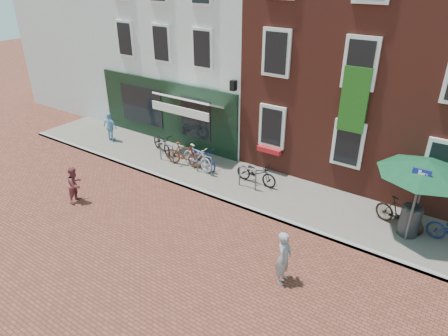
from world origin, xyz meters
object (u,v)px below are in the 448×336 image
Objects in this scene: woman at (284,258)px; boy at (75,184)px; litter_bin at (411,218)px; bicycle_2 at (201,158)px; parking_sign at (417,193)px; parasol at (428,165)px; bicycle_1 at (184,154)px; bicycle_3 at (197,157)px; bicycle_5 at (400,214)px; bicycle_4 at (256,173)px; cafe_person at (110,127)px; bicycle_0 at (162,143)px.

woman is 7.95m from boy.
litter_bin is 0.66× the size of bicycle_2.
bicycle_2 is at bearing 177.23° from parking_sign.
boy is at bearing -155.61° from parasol.
bicycle_3 is at bearing -89.54° from bicycle_1.
parasol is (0.07, 0.23, 1.75)m from litter_bin.
bicycle_3 is 7.82m from bicycle_5.
bicycle_4 is (-5.56, 0.50, -1.20)m from parking_sign.
bicycle_1 is 1.00× the size of bicycle_5.
woman is 7.47m from bicycle_1.
boy reaches higher than bicycle_1.
woman is at bearing 156.95° from cafe_person.
bicycle_5 is at bearing -81.52° from boy.
litter_bin is 8.08m from bicycle_2.
bicycle_3 is (2.09, 4.33, -0.08)m from boy.
parasol reaches higher than bicycle_2.
boy is at bearing 133.32° from bicycle_5.
bicycle_1 is 3.27m from bicycle_4.
cafe_person is (-13.36, -0.11, 0.10)m from litter_bin.
boy is 0.79× the size of bicycle_0.
boy reaches higher than bicycle_3.
woman is 0.93× the size of bicycle_3.
boy is 0.82× the size of bicycle_5.
bicycle_2 is 0.18m from bicycle_3.
cafe_person is at bearing 93.05° from bicycle_4.
bicycle_2 is at bearing 93.78° from bicycle_4.
bicycle_5 is (7.81, 0.31, 0.00)m from bicycle_3.
bicycle_2 is at bearing 109.38° from bicycle_5.
bicycle_2 is (5.28, 0.13, -0.24)m from cafe_person.
bicycle_2 is 1.03× the size of bicycle_5.
parasol reaches higher than woman.
bicycle_1 is (-8.80, 0.14, -1.15)m from parking_sign.
parking_sign is 5.71m from bicycle_4.
bicycle_0 is (2.92, 0.36, -0.24)m from cafe_person.
bicycle_0 is at bearing 90.65° from bicycle_3.
litter_bin is at bearing 176.69° from cafe_person.
bicycle_0 is 1.03× the size of bicycle_5.
boy is (-10.24, -4.45, -0.00)m from litter_bin.
boy is at bearing 152.51° from bicycle_1.
parking_sign reaches higher than bicycle_5.
bicycle_3 is at bearing 175.99° from cafe_person.
parasol is 2.03× the size of cafe_person.
cafe_person is at bearing 99.87° from bicycle_3.
parasol is 1.81× the size of woman.
bicycle_3 is at bearing -177.54° from parasol.
bicycle_1 is at bearing 174.76° from cafe_person.
bicycle_1 is at bearing 120.82° from bicycle_2.
parking_sign is at bearing -85.44° from litter_bin.
woman is at bearing -128.43° from bicycle_1.
parking_sign is at bearing -94.39° from parasol.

